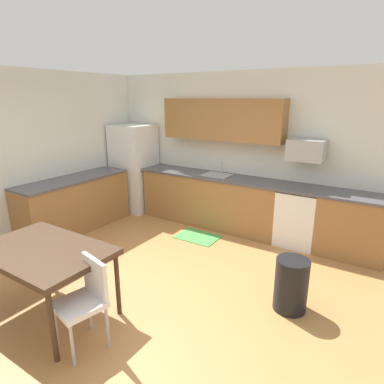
% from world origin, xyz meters
% --- Properties ---
extents(ground_plane, '(12.00, 12.00, 0.00)m').
position_xyz_m(ground_plane, '(0.00, 0.00, 0.00)').
color(ground_plane, '#B77F47').
extents(wall_back, '(5.80, 0.10, 2.70)m').
position_xyz_m(wall_back, '(0.00, 2.65, 1.35)').
color(wall_back, silver).
rests_on(wall_back, ground).
extents(wall_left, '(0.10, 5.80, 2.70)m').
position_xyz_m(wall_left, '(-2.65, 0.00, 1.35)').
color(wall_left, silver).
rests_on(wall_left, ground).
extents(cabinet_run_back, '(2.61, 0.60, 0.90)m').
position_xyz_m(cabinet_run_back, '(-0.44, 2.30, 0.45)').
color(cabinet_run_back, olive).
rests_on(cabinet_run_back, ground).
extents(cabinet_run_back_right, '(0.94, 0.60, 0.90)m').
position_xyz_m(cabinet_run_back_right, '(1.93, 2.30, 0.45)').
color(cabinet_run_back_right, olive).
rests_on(cabinet_run_back_right, ground).
extents(cabinet_run_left, '(0.60, 2.00, 0.90)m').
position_xyz_m(cabinet_run_left, '(-2.30, 0.80, 0.45)').
color(cabinet_run_left, olive).
rests_on(cabinet_run_left, ground).
extents(countertop_back, '(4.80, 0.64, 0.04)m').
position_xyz_m(countertop_back, '(0.00, 2.30, 0.92)').
color(countertop_back, '#4C4C51').
rests_on(countertop_back, cabinet_run_back).
extents(countertop_left, '(0.64, 2.00, 0.04)m').
position_xyz_m(countertop_left, '(-2.30, 0.80, 0.92)').
color(countertop_left, '#4C4C51').
rests_on(countertop_left, cabinet_run_left).
extents(upper_cabinets_back, '(2.20, 0.34, 0.70)m').
position_xyz_m(upper_cabinets_back, '(-0.30, 2.43, 1.90)').
color(upper_cabinets_back, olive).
extents(refrigerator, '(0.76, 0.70, 1.74)m').
position_xyz_m(refrigerator, '(-2.18, 2.22, 0.87)').
color(refrigerator, white).
rests_on(refrigerator, ground).
extents(oven_range, '(0.60, 0.60, 0.91)m').
position_xyz_m(oven_range, '(1.16, 2.30, 0.46)').
color(oven_range, white).
rests_on(oven_range, ground).
extents(microwave, '(0.54, 0.36, 0.32)m').
position_xyz_m(microwave, '(1.16, 2.40, 1.50)').
color(microwave, '#9EA0A5').
extents(sink_basin, '(0.48, 0.40, 0.14)m').
position_xyz_m(sink_basin, '(-0.30, 2.30, 0.88)').
color(sink_basin, '#A5A8AD').
rests_on(sink_basin, countertop_back).
extents(sink_faucet, '(0.02, 0.02, 0.24)m').
position_xyz_m(sink_faucet, '(-0.30, 2.48, 1.04)').
color(sink_faucet, '#B2B5BA').
rests_on(sink_faucet, countertop_back).
extents(dining_table, '(1.40, 0.90, 0.77)m').
position_xyz_m(dining_table, '(-0.61, -0.91, 0.71)').
color(dining_table, '#422D1E').
rests_on(dining_table, ground).
extents(chair_near_table, '(0.48, 0.48, 0.85)m').
position_xyz_m(chair_near_table, '(0.10, -0.98, 0.50)').
color(chair_near_table, white).
rests_on(chair_near_table, ground).
extents(trash_bin, '(0.36, 0.36, 0.60)m').
position_xyz_m(trash_bin, '(1.56, 0.56, 0.30)').
color(trash_bin, black).
rests_on(trash_bin, ground).
extents(floor_mat, '(0.70, 0.50, 0.01)m').
position_xyz_m(floor_mat, '(-0.30, 1.65, 0.01)').
color(floor_mat, '#4CA54C').
rests_on(floor_mat, ground).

